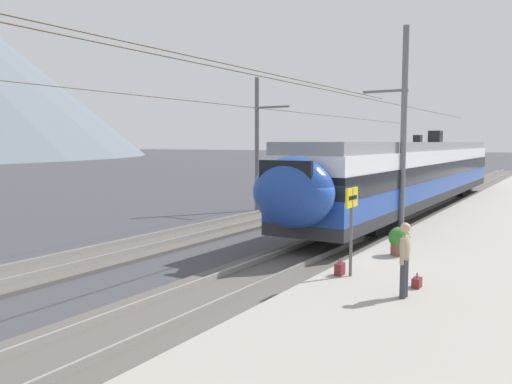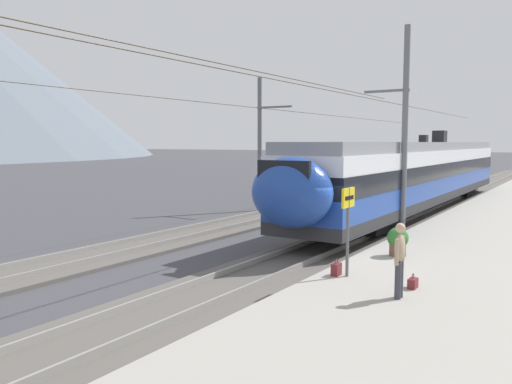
{
  "view_description": "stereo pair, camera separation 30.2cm",
  "coord_description": "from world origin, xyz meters",
  "px_view_note": "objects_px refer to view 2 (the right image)",
  "views": [
    {
      "loc": [
        -14.82,
        -6.4,
        3.84
      ],
      "look_at": [
        1.34,
        3.73,
        1.98
      ],
      "focal_mm": 35.93,
      "sensor_mm": 36.0,
      "label": 1
    },
    {
      "loc": [
        -14.65,
        -6.65,
        3.84
      ],
      "look_at": [
        1.34,
        3.73,
        1.98
      ],
      "focal_mm": 35.93,
      "sensor_mm": 36.0,
      "label": 2
    }
  ],
  "objects_px": {
    "passenger_walking": "(400,256)",
    "train_near_platform": "(417,172)",
    "handbag_near_sign": "(336,269)",
    "catenary_mast_mid": "(402,130)",
    "catenary_mast_far_side": "(262,142)",
    "platform_sign": "(348,212)",
    "potted_plant_platform_edge": "(398,240)",
    "train_far_track": "(407,160)",
    "handbag_beside_passenger": "(413,283)"
  },
  "relations": [
    {
      "from": "handbag_near_sign",
      "to": "catenary_mast_far_side",
      "type": "bearing_deg",
      "value": 39.5
    },
    {
      "from": "platform_sign",
      "to": "potted_plant_platform_edge",
      "type": "bearing_deg",
      "value": -6.32
    },
    {
      "from": "catenary_mast_mid",
      "to": "catenary_mast_far_side",
      "type": "relative_size",
      "value": 1.0
    },
    {
      "from": "train_near_platform",
      "to": "train_far_track",
      "type": "bearing_deg",
      "value": 18.11
    },
    {
      "from": "train_far_track",
      "to": "passenger_walking",
      "type": "bearing_deg",
      "value": -163.62
    },
    {
      "from": "train_near_platform",
      "to": "train_far_track",
      "type": "height_order",
      "value": "same"
    },
    {
      "from": "train_near_platform",
      "to": "potted_plant_platform_edge",
      "type": "distance_m",
      "value": 13.02
    },
    {
      "from": "train_near_platform",
      "to": "handbag_near_sign",
      "type": "xyz_separation_m",
      "value": [
        -15.76,
        -2.38,
        -1.68
      ]
    },
    {
      "from": "train_near_platform",
      "to": "handbag_beside_passenger",
      "type": "xyz_separation_m",
      "value": [
        -15.85,
        -4.39,
        -1.72
      ]
    },
    {
      "from": "train_near_platform",
      "to": "train_far_track",
      "type": "relative_size",
      "value": 0.92
    },
    {
      "from": "train_far_track",
      "to": "train_near_platform",
      "type": "bearing_deg",
      "value": -161.89
    },
    {
      "from": "catenary_mast_mid",
      "to": "handbag_beside_passenger",
      "type": "distance_m",
      "value": 9.66
    },
    {
      "from": "catenary_mast_far_side",
      "to": "passenger_walking",
      "type": "relative_size",
      "value": 24.45
    },
    {
      "from": "handbag_near_sign",
      "to": "platform_sign",
      "type": "bearing_deg",
      "value": -74.83
    },
    {
      "from": "passenger_walking",
      "to": "train_near_platform",
      "type": "bearing_deg",
      "value": 14.51
    },
    {
      "from": "catenary_mast_mid",
      "to": "handbag_beside_passenger",
      "type": "height_order",
      "value": "catenary_mast_mid"
    },
    {
      "from": "train_far_track",
      "to": "potted_plant_platform_edge",
      "type": "relative_size",
      "value": 36.48
    },
    {
      "from": "catenary_mast_mid",
      "to": "handbag_near_sign",
      "type": "xyz_separation_m",
      "value": [
        -8.29,
        -0.92,
        -3.77
      ]
    },
    {
      "from": "platform_sign",
      "to": "train_far_track",
      "type": "bearing_deg",
      "value": 14.19
    },
    {
      "from": "platform_sign",
      "to": "passenger_walking",
      "type": "xyz_separation_m",
      "value": [
        -1.11,
        -1.7,
        -0.74
      ]
    },
    {
      "from": "train_near_platform",
      "to": "potted_plant_platform_edge",
      "type": "xyz_separation_m",
      "value": [
        -12.6,
        -2.99,
        -1.35
      ]
    },
    {
      "from": "potted_plant_platform_edge",
      "to": "train_near_platform",
      "type": "bearing_deg",
      "value": 13.35
    },
    {
      "from": "passenger_walking",
      "to": "handbag_near_sign",
      "type": "relative_size",
      "value": 3.79
    },
    {
      "from": "catenary_mast_mid",
      "to": "handbag_near_sign",
      "type": "relative_size",
      "value": 92.58
    },
    {
      "from": "handbag_near_sign",
      "to": "potted_plant_platform_edge",
      "type": "relative_size",
      "value": 0.51
    },
    {
      "from": "catenary_mast_far_side",
      "to": "potted_plant_platform_edge",
      "type": "distance_m",
      "value": 14.1
    },
    {
      "from": "train_near_platform",
      "to": "platform_sign",
      "type": "xyz_separation_m",
      "value": [
        -15.69,
        -2.65,
        -0.16
      ]
    },
    {
      "from": "platform_sign",
      "to": "train_near_platform",
      "type": "bearing_deg",
      "value": 9.58
    },
    {
      "from": "potted_plant_platform_edge",
      "to": "platform_sign",
      "type": "bearing_deg",
      "value": 173.68
    },
    {
      "from": "catenary_mast_far_side",
      "to": "handbag_near_sign",
      "type": "distance_m",
      "value": 15.96
    },
    {
      "from": "train_far_track",
      "to": "platform_sign",
      "type": "xyz_separation_m",
      "value": [
        -33.45,
        -8.46,
        -0.16
      ]
    },
    {
      "from": "handbag_beside_passenger",
      "to": "potted_plant_platform_edge",
      "type": "relative_size",
      "value": 0.42
    },
    {
      "from": "handbag_beside_passenger",
      "to": "potted_plant_platform_edge",
      "type": "bearing_deg",
      "value": 23.27
    },
    {
      "from": "train_far_track",
      "to": "catenary_mast_mid",
      "type": "height_order",
      "value": "catenary_mast_mid"
    },
    {
      "from": "catenary_mast_far_side",
      "to": "handbag_beside_passenger",
      "type": "bearing_deg",
      "value": -135.48
    },
    {
      "from": "catenary_mast_far_side",
      "to": "handbag_near_sign",
      "type": "height_order",
      "value": "catenary_mast_far_side"
    },
    {
      "from": "catenary_mast_far_side",
      "to": "potted_plant_platform_edge",
      "type": "relative_size",
      "value": 47.08
    },
    {
      "from": "handbag_near_sign",
      "to": "train_near_platform",
      "type": "bearing_deg",
      "value": 8.59
    },
    {
      "from": "potted_plant_platform_edge",
      "to": "handbag_beside_passenger",
      "type": "bearing_deg",
      "value": -156.73
    },
    {
      "from": "catenary_mast_mid",
      "to": "platform_sign",
      "type": "distance_m",
      "value": 8.6
    },
    {
      "from": "train_far_track",
      "to": "handbag_near_sign",
      "type": "height_order",
      "value": "train_far_track"
    },
    {
      "from": "train_far_track",
      "to": "catenary_mast_mid",
      "type": "bearing_deg",
      "value": -163.93
    },
    {
      "from": "handbag_beside_passenger",
      "to": "potted_plant_platform_edge",
      "type": "xyz_separation_m",
      "value": [
        3.26,
        1.4,
        0.36
      ]
    },
    {
      "from": "catenary_mast_mid",
      "to": "handbag_near_sign",
      "type": "height_order",
      "value": "catenary_mast_mid"
    },
    {
      "from": "catenary_mast_far_side",
      "to": "platform_sign",
      "type": "xyz_separation_m",
      "value": [
        -11.97,
        -10.19,
        -1.81
      ]
    },
    {
      "from": "platform_sign",
      "to": "handbag_beside_passenger",
      "type": "distance_m",
      "value": 2.34
    },
    {
      "from": "train_far_track",
      "to": "catenary_mast_far_side",
      "type": "xyz_separation_m",
      "value": [
        -21.48,
        1.74,
        1.65
      ]
    },
    {
      "from": "passenger_walking",
      "to": "handbag_beside_passenger",
      "type": "xyz_separation_m",
      "value": [
        0.95,
        -0.04,
        -0.82
      ]
    },
    {
      "from": "train_far_track",
      "to": "handbag_beside_passenger",
      "type": "relative_size",
      "value": 87.77
    },
    {
      "from": "train_far_track",
      "to": "platform_sign",
      "type": "distance_m",
      "value": 34.5
    }
  ]
}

